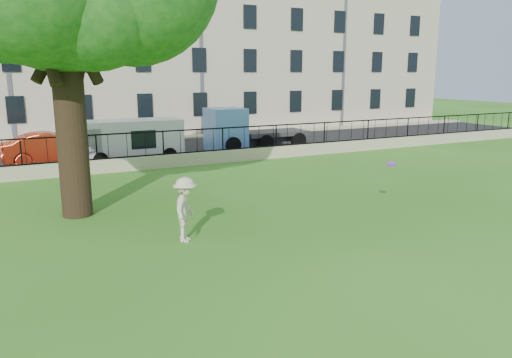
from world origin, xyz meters
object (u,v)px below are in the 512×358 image
frisbee (391,164)px  white_van (131,141)px  man (185,209)px  blue_truck (255,128)px  red_sedan (53,148)px

frisbee → white_van: (-4.93, 13.25, -0.58)m
man → white_van: bearing=23.8°
frisbee → blue_truck: (2.50, 14.25, -0.41)m
frisbee → white_van: size_ratio=0.05×
man → white_van: (1.57, 12.79, 0.17)m
white_van → red_sedan: bearing=165.4°
man → red_sedan: man is taller
man → blue_truck: 16.47m
frisbee → red_sedan: bearing=120.8°
man → red_sedan: bearing=39.1°
man → red_sedan: 13.93m
white_van → blue_truck: bearing=8.7°
frisbee → white_van: white_van is taller
red_sedan → frisbee: bearing=-151.1°
man → frisbee: size_ratio=6.40×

